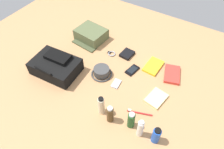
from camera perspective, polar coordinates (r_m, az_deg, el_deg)
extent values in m
cube|color=tan|center=(1.56, 0.00, -1.25)|extent=(2.64, 2.02, 0.02)
cube|color=black|center=(1.62, -15.18, 2.15)|extent=(0.36, 0.27, 0.11)
cube|color=black|center=(1.59, -14.66, 4.78)|extent=(0.19, 0.12, 0.03)
cylinder|color=black|center=(1.53, -18.49, 1.10)|extent=(0.15, 0.02, 0.02)
cube|color=#56603D|center=(1.87, -5.74, 10.94)|extent=(0.26, 0.22, 0.10)
cube|color=#454D30|center=(1.83, -7.65, 8.05)|extent=(0.24, 0.09, 0.01)
cylinder|color=#414141|center=(1.55, -2.89, 0.92)|extent=(0.12, 0.12, 0.06)
torus|color=#414141|center=(1.58, -2.85, 0.19)|extent=(0.16, 0.16, 0.01)
cylinder|color=blue|center=(1.27, 12.02, -16.13)|extent=(0.05, 0.05, 0.11)
cylinder|color=black|center=(1.21, 12.51, -14.83)|extent=(0.04, 0.04, 0.01)
cylinder|color=white|center=(1.26, 7.78, -14.55)|extent=(0.04, 0.04, 0.13)
cylinder|color=silver|center=(1.20, 8.15, -12.95)|extent=(0.03, 0.03, 0.01)
cylinder|color=#19471E|center=(1.29, 5.28, -12.45)|extent=(0.04, 0.04, 0.12)
cylinder|color=silver|center=(1.23, 5.50, -10.94)|extent=(0.03, 0.03, 0.01)
cylinder|color=#473319|center=(1.30, -0.53, -10.95)|extent=(0.04, 0.04, 0.12)
cylinder|color=silver|center=(1.24, -0.56, -9.36)|extent=(0.03, 0.03, 0.01)
cylinder|color=beige|center=(1.33, -2.96, -8.60)|extent=(0.04, 0.04, 0.14)
cylinder|color=black|center=(1.27, -3.10, -6.75)|extent=(0.03, 0.03, 0.01)
cube|color=red|center=(1.63, 16.17, 0.05)|extent=(0.16, 0.21, 0.02)
cube|color=white|center=(1.63, 16.15, -0.02)|extent=(0.15, 0.20, 0.02)
cube|color=yellow|center=(1.66, 11.29, 2.27)|extent=(0.12, 0.18, 0.02)
cube|color=white|center=(1.66, 11.27, 2.22)|extent=(0.11, 0.17, 0.01)
cube|color=black|center=(1.61, 5.61, 1.21)|extent=(0.08, 0.12, 0.01)
cube|color=black|center=(1.60, 5.63, 1.37)|extent=(0.06, 0.09, 0.00)
cube|color=#B7B7BC|center=(1.51, 1.16, -2.54)|extent=(0.06, 0.09, 0.01)
cylinder|color=silver|center=(1.52, 1.44, -2.03)|extent=(0.03, 0.03, 0.00)
torus|color=#99999E|center=(1.73, -0.06, 5.74)|extent=(0.06, 0.06, 0.01)
cylinder|color=black|center=(1.74, -0.79, 6.05)|extent=(0.03, 0.03, 0.01)
cylinder|color=red|center=(1.39, 7.61, -10.43)|extent=(0.16, 0.06, 0.01)
cube|color=white|center=(1.38, 4.86, -9.72)|extent=(0.02, 0.02, 0.01)
cube|color=black|center=(1.72, 4.16, 5.64)|extent=(0.10, 0.12, 0.02)
cube|color=beige|center=(1.47, 12.13, -6.25)|extent=(0.13, 0.17, 0.02)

